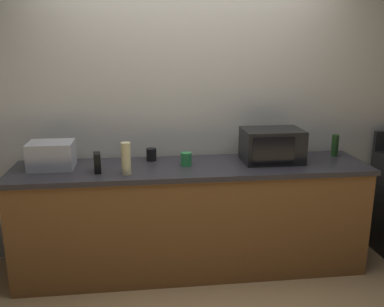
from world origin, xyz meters
name	(u,v)px	position (x,y,z in m)	size (l,w,h in m)	color
ground_plane	(198,294)	(0.00, 0.00, 0.00)	(8.00, 8.00, 0.00)	tan
back_wall	(186,103)	(0.00, 0.81, 1.35)	(6.40, 0.10, 2.70)	beige
counter_run	(192,218)	(0.00, 0.40, 0.45)	(2.84, 0.64, 0.90)	brown
microwave	(272,145)	(0.67, 0.45, 1.04)	(0.48, 0.35, 0.27)	black
toaster_oven	(51,155)	(-1.09, 0.46, 1.01)	(0.34, 0.26, 0.21)	#B7BABF
cordless_phone	(97,163)	(-0.73, 0.31, 0.98)	(0.05, 0.11, 0.15)	black
bottle_wine	(335,145)	(1.26, 0.55, 0.99)	(0.06, 0.06, 0.19)	#1E3F19
bottle_hand_soap	(126,159)	(-0.51, 0.23, 1.02)	(0.07, 0.07, 0.24)	beige
mug_green	(186,159)	(-0.05, 0.41, 0.95)	(0.09, 0.09, 0.11)	#2D8C47
mug_black	(151,155)	(-0.32, 0.59, 0.95)	(0.08, 0.08, 0.10)	black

